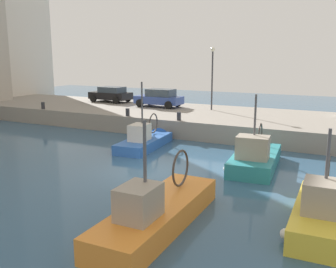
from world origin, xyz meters
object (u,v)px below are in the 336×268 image
Objects in this scene: mooring_bollard_mid at (128,112)px; parked_car_black at (111,94)px; parked_car_blue at (159,98)px; fishing_boat_blue at (147,144)px; mooring_bollard_south at (179,116)px; fishing_boat_teal at (256,163)px; fishing_boat_yellow at (323,220)px; mooring_bollard_north at (43,106)px; fishing_boat_orange at (162,219)px; quay_streetlamp at (212,68)px.

parked_car_black is at bearing 42.92° from mooring_bollard_mid.
parked_car_blue is at bearing 3.35° from mooring_bollard_mid.
mooring_bollard_south is (2.89, -0.76, 1.35)m from fishing_boat_blue.
fishing_boat_yellow is at bearing -147.62° from fishing_boat_teal.
mooring_bollard_north is at bearing 77.47° from fishing_boat_teal.
parked_car_blue is 1.01× the size of parked_car_black.
fishing_boat_orange is at bearing -157.12° from mooring_bollard_south.
parked_car_blue is (9.35, 10.48, 1.81)m from fishing_boat_teal.
fishing_boat_orange is at bearing -142.92° from mooring_bollard_mid.
mooring_bollard_south is at bearing 22.88° from fishing_boat_orange.
fishing_boat_yellow is 12.55m from fishing_boat_blue.
parked_car_black is at bearing 39.22° from fishing_boat_orange.
fishing_boat_teal is at bearing -7.98° from fishing_boat_orange.
fishing_boat_teal reaches higher than fishing_boat_orange.
mooring_bollard_mid is 1.00× the size of mooring_bollard_north.
fishing_boat_blue is 11.69m from mooring_bollard_north.
fishing_boat_yellow is 1.40× the size of parked_car_black.
fishing_boat_yellow is at bearing -129.24° from parked_car_black.
parked_car_black is 10.41m from quay_streetlamp.
fishing_boat_teal is (5.68, 3.60, -0.01)m from fishing_boat_yellow.
fishing_boat_blue is 10.34× the size of mooring_bollard_south.
fishing_boat_blue is 4.55m from mooring_bollard_mid.
fishing_boat_teal is 0.84× the size of fishing_boat_orange.
parked_car_black is at bearing 57.33° from mooring_bollard_south.
quay_streetlamp is (15.37, 9.61, 4.31)m from fishing_boat_yellow.
mooring_bollard_south is (-5.31, -4.31, -0.48)m from parked_car_blue.
fishing_boat_yellow reaches higher than mooring_bollard_mid.
mooring_bollard_mid and mooring_bollard_north have the same top height.
fishing_boat_yellow is 6.73m from fishing_boat_teal.
mooring_bollard_north is (11.98, 17.06, 1.36)m from fishing_boat_orange.
fishing_boat_orange is 23.73m from parked_car_black.
quay_streetlamp reaches higher than fishing_boat_teal.
fishing_boat_teal is 1.48× the size of parked_car_blue.
parked_car_black is at bearing 79.50° from parked_car_blue.
quay_streetlamp is at bearing -1.71° from mooring_bollard_south.
fishing_boat_orange reaches higher than fishing_boat_yellow.
quay_streetlamp is at bearing 31.78° from fishing_boat_teal.
parked_car_black is 7.14× the size of mooring_bollard_south.
fishing_boat_yellow is 0.94× the size of fishing_boat_teal.
fishing_boat_teal is (-1.15, -6.93, 0.01)m from fishing_boat_blue.
parked_car_black is (9.24, 9.15, 1.79)m from fishing_boat_blue.
fishing_boat_teal is 19.22m from parked_car_black.
fishing_boat_teal is at bearing 32.38° from fishing_boat_yellow.
mooring_bollard_north is 0.11× the size of quay_streetlamp.
parked_car_blue is at bearing -55.35° from mooring_bollard_north.
fishing_boat_yellow reaches higher than parked_car_blue.
fishing_boat_blue is at bearing 165.35° from mooring_bollard_south.
fishing_boat_blue reaches higher than fishing_boat_yellow.
parked_car_blue reaches higher than mooring_bollard_south.
mooring_bollard_north is (-6.35, 2.09, -0.44)m from parked_car_black.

